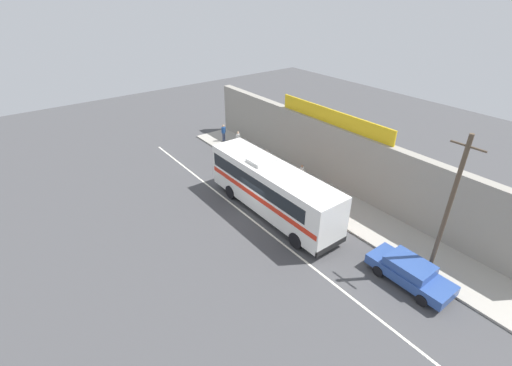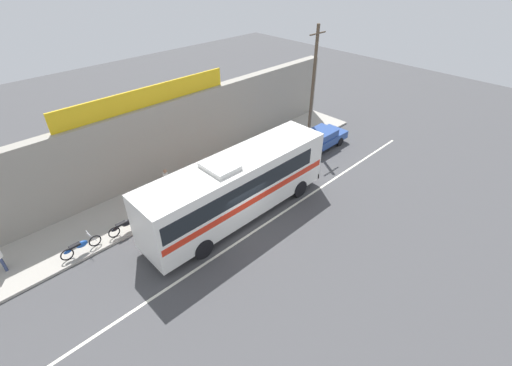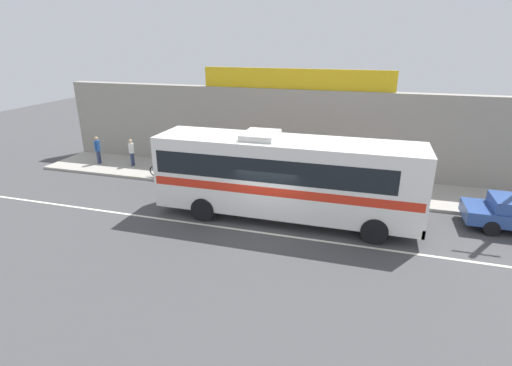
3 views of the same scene
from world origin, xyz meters
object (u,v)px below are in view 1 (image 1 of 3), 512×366
at_px(motorcycle_orange, 244,158).
at_px(pedestrian_far_right, 238,138).
at_px(parked_car, 410,272).
at_px(intercity_bus, 271,187).
at_px(motorcycle_purple, 260,167).
at_px(pedestrian_near_shop, 302,172).
at_px(utility_pole, 448,209).
at_px(pedestrian_far_left, 224,132).

xyz_separation_m(motorcycle_orange, pedestrian_far_right, (-2.95, 1.38, 0.52)).
bearing_deg(parked_car, intercity_bus, -170.28).
xyz_separation_m(intercity_bus, pedestrian_far_right, (-10.38, 4.39, -0.98)).
bearing_deg(motorcycle_purple, pedestrian_far_right, 164.55).
bearing_deg(intercity_bus, motorcycle_orange, 157.92).
relative_size(motorcycle_purple, pedestrian_near_shop, 1.25).
relative_size(utility_pole, motorcycle_orange, 4.17).
xyz_separation_m(utility_pole, motorcycle_orange, (-17.42, -0.05, -3.80)).
bearing_deg(parked_car, utility_pole, 75.45).
bearing_deg(pedestrian_far_right, pedestrian_near_shop, 0.42).
height_order(intercity_bus, parked_car, intercity_bus).
bearing_deg(utility_pole, pedestrian_far_left, 177.18).
xyz_separation_m(parked_car, pedestrian_far_right, (-20.00, 2.74, 0.35)).
height_order(utility_pole, motorcycle_purple, utility_pole).
relative_size(motorcycle_purple, pedestrian_far_right, 1.19).
bearing_deg(pedestrian_far_left, pedestrian_far_right, 5.55).
bearing_deg(motorcycle_orange, motorcycle_purple, -1.79).
height_order(intercity_bus, motorcycle_orange, intercity_bus).
bearing_deg(parked_car, motorcycle_purple, 174.99).
relative_size(intercity_bus, parked_car, 2.51).
height_order(motorcycle_orange, pedestrian_near_shop, pedestrian_near_shop).
distance_m(pedestrian_far_right, pedestrian_far_left, 2.26).
relative_size(parked_car, pedestrian_far_right, 2.71).
distance_m(intercity_bus, motorcycle_purple, 6.10).
height_order(pedestrian_near_shop, pedestrian_far_right, pedestrian_far_right).
xyz_separation_m(intercity_bus, utility_pole, (9.99, 3.06, 2.30)).
relative_size(intercity_bus, pedestrian_far_left, 6.56).
relative_size(utility_pole, motorcycle_purple, 4.18).
xyz_separation_m(pedestrian_near_shop, pedestrian_far_right, (-8.72, -0.06, 0.05)).
bearing_deg(utility_pole, parked_car, -104.55).
distance_m(intercity_bus, parked_car, 9.85).
xyz_separation_m(parked_car, pedestrian_far_left, (-22.25, 2.53, 0.39)).
xyz_separation_m(intercity_bus, pedestrian_far_left, (-12.62, 4.17, -0.94)).
xyz_separation_m(utility_pole, motorcycle_purple, (-15.12, -0.12, -3.80)).
bearing_deg(parked_car, pedestrian_far_left, 173.52).
relative_size(intercity_bus, motorcycle_purple, 5.70).
bearing_deg(motorcycle_orange, utility_pole, 0.15).
height_order(intercity_bus, pedestrian_far_left, intercity_bus).
height_order(parked_car, pedestrian_near_shop, pedestrian_near_shop).
xyz_separation_m(utility_pole, pedestrian_near_shop, (-11.65, 1.40, -3.32)).
distance_m(intercity_bus, pedestrian_far_right, 11.31).
height_order(pedestrian_near_shop, pedestrian_far_left, pedestrian_far_left).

